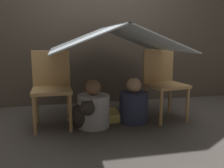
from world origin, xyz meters
TOP-DOWN VIEW (x-y plane):
  - ground_plane at (0.00, 0.00)m, footprint 8.80×8.80m
  - wall_back at (0.00, 1.26)m, footprint 7.00×0.05m
  - chair_left at (-0.68, 0.32)m, footprint 0.43×0.43m
  - chair_right at (0.66, 0.32)m, footprint 0.48×0.48m
  - sheet_canopy at (0.00, 0.25)m, footprint 1.35×1.43m
  - person_front at (-0.23, 0.18)m, footprint 0.36×0.36m
  - person_second at (0.26, 0.24)m, footprint 0.34×0.34m
  - dog at (-0.32, 0.12)m, footprint 0.38×0.35m
  - floor_cushion at (-0.11, 0.40)m, footprint 0.44×0.35m

SIDE VIEW (x-z plane):
  - ground_plane at x=0.00m, z-range 0.00..0.00m
  - floor_cushion at x=-0.11m, z-range 0.00..0.10m
  - dog at x=-0.32m, z-range -0.01..0.35m
  - person_front at x=-0.23m, z-range -0.06..0.48m
  - person_second at x=0.26m, z-range -0.06..0.48m
  - chair_left at x=-0.68m, z-range 0.05..0.90m
  - chair_right at x=0.66m, z-range 0.05..0.90m
  - sheet_canopy at x=0.00m, z-range 0.85..1.12m
  - wall_back at x=0.00m, z-range 0.00..2.50m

